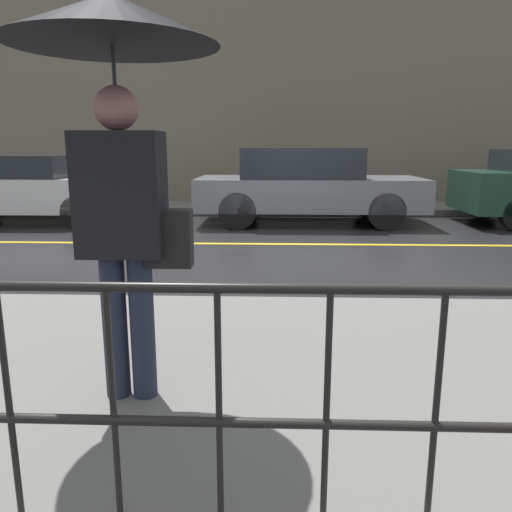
% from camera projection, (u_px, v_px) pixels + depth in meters
% --- Properties ---
extents(ground_plane, '(80.00, 80.00, 0.00)m').
position_uv_depth(ground_plane, '(274.00, 244.00, 7.88)').
color(ground_plane, '#262628').
extents(sidewalk_near, '(28.00, 3.08, 0.15)m').
position_uv_depth(sidewalk_near, '(274.00, 381.00, 3.11)').
color(sidewalk_near, slate).
rests_on(sidewalk_near, ground_plane).
extents(sidewalk_far, '(28.00, 1.73, 0.15)m').
position_uv_depth(sidewalk_far, '(274.00, 208.00, 11.95)').
color(sidewalk_far, slate).
rests_on(sidewalk_far, ground_plane).
extents(lane_marking, '(25.20, 0.12, 0.01)m').
position_uv_depth(lane_marking, '(274.00, 244.00, 7.88)').
color(lane_marking, gold).
rests_on(lane_marking, ground_plane).
extents(building_storefront, '(28.00, 0.30, 4.98)m').
position_uv_depth(building_storefront, '(275.00, 106.00, 12.42)').
color(building_storefront, '#706656').
rests_on(building_storefront, ground_plane).
extents(railing_foreground, '(12.00, 0.04, 0.91)m').
position_uv_depth(railing_foreground, '(274.00, 377.00, 1.71)').
color(railing_foreground, black).
rests_on(railing_foreground, sidewalk_near).
extents(pedestrian, '(1.04, 1.04, 2.06)m').
position_uv_depth(pedestrian, '(117.00, 88.00, 2.43)').
color(pedestrian, '#23283D').
rests_on(pedestrian, sidewalk_near).
extents(car_white, '(4.45, 1.90, 1.34)m').
position_uv_depth(car_white, '(24.00, 188.00, 10.11)').
color(car_white, silver).
rests_on(car_white, ground_plane).
extents(car_grey, '(4.41, 1.86, 1.48)m').
position_uv_depth(car_grey, '(307.00, 185.00, 9.90)').
color(car_grey, slate).
rests_on(car_grey, ground_plane).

